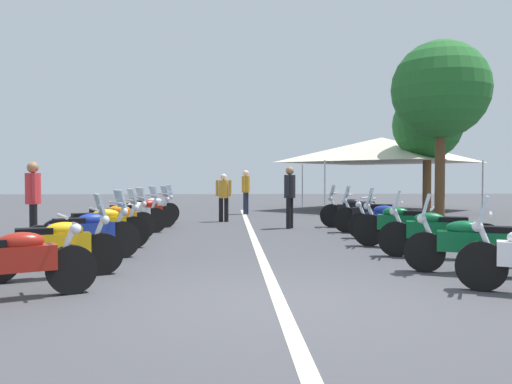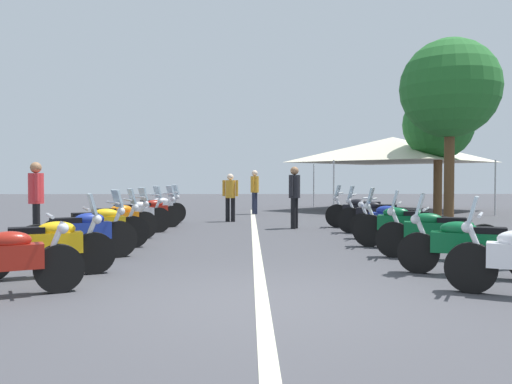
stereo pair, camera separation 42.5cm
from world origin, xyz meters
The scene contains 23 objects.
ground_plane centered at (0.00, 0.00, 0.00)m, with size 80.00×80.00×0.00m, color #424247.
lane_centre_stripe centered at (5.92, 0.00, 0.00)m, with size 22.84×0.16×0.01m, color beige.
motorcycle_left_row_0 centered at (0.26, 3.17, 0.45)m, with size 1.10×1.94×0.98m.
motorcycle_left_row_1 centered at (1.57, 3.06, 0.46)m, with size 1.01×1.89×1.20m.
motorcycle_left_row_2 centered at (3.11, 3.06, 0.47)m, with size 1.23×1.80×1.22m.
motorcycle_left_row_3 centered at (4.46, 3.15, 0.47)m, with size 1.09×1.95×1.21m.
motorcycle_left_row_4 centered at (5.98, 3.20, 0.47)m, with size 1.27×1.82×1.21m.
motorcycle_left_row_5 centered at (7.43, 3.08, 0.47)m, with size 1.18×1.79×1.22m.
motorcycle_left_row_6 centered at (8.84, 2.95, 0.46)m, with size 1.29×1.74×1.20m.
motorcycle_left_row_7 centered at (10.30, 3.01, 0.47)m, with size 1.21×1.75×1.21m.
motorcycle_right_row_1 centered at (1.56, -3.04, 0.46)m, with size 1.04×1.97×1.20m.
motorcycle_right_row_2 centered at (3.17, -3.13, 0.47)m, with size 0.96×2.07×1.21m.
motorcycle_right_row_3 centered at (4.61, -2.98, 0.48)m, with size 0.97×2.01×1.23m.
motorcycle_right_row_4 centered at (5.87, -3.14, 0.45)m, with size 1.21×1.89×0.98m.
motorcycle_right_row_5 centered at (7.32, -3.09, 0.47)m, with size 0.98×1.97×1.22m.
motorcycle_right_row_6 centered at (8.83, -3.06, 0.48)m, with size 1.00×2.07×1.22m.
bystander_0 centered at (11.12, 0.76, 0.91)m, with size 0.32×0.52×1.56m.
bystander_1 centered at (14.57, -0.07, 1.01)m, with size 0.49×0.32×1.72m.
bystander_2 centered at (5.38, 4.73, 1.04)m, with size 0.48×0.32×1.77m.
bystander_3 centered at (8.75, -1.12, 1.03)m, with size 0.48×0.32×1.74m.
roadside_tree_0 centered at (10.79, -6.26, 4.26)m, with size 3.15×3.15×5.87m.
roadside_tree_1 centered at (13.77, -6.98, 3.40)m, with size 2.63×2.63×4.75m.
event_tent centered at (16.88, -6.11, 2.65)m, with size 6.82×6.82×3.20m.
Camera 1 is at (-5.97, 0.57, 1.43)m, focal length 36.92 mm.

